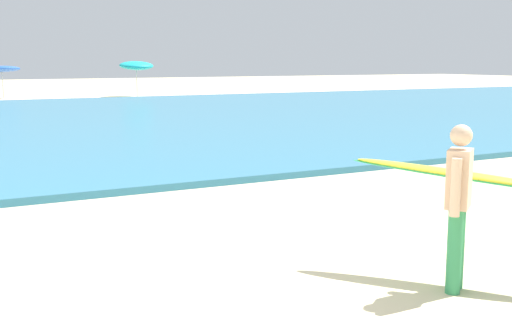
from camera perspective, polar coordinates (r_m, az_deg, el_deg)
The scene contains 4 objects.
ground_plane at distance 6.18m, azimuth -3.66°, elevation -13.65°, with size 160.00×160.00×0.00m, color beige.
surfer_with_board at distance 7.05m, azimuth 17.81°, elevation -2.50°, with size 1.74×2.18×1.73m.
beach_umbrella_2 at distance 43.79m, azimuth -21.66°, elevation 7.53°, with size 2.20×2.22×2.08m.
beach_umbrella_3 at distance 43.13m, azimuth -10.58°, elevation 8.25°, with size 2.21×2.25×2.40m.
Camera 1 is at (-2.33, -5.21, 2.36)m, focal length 45.01 mm.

